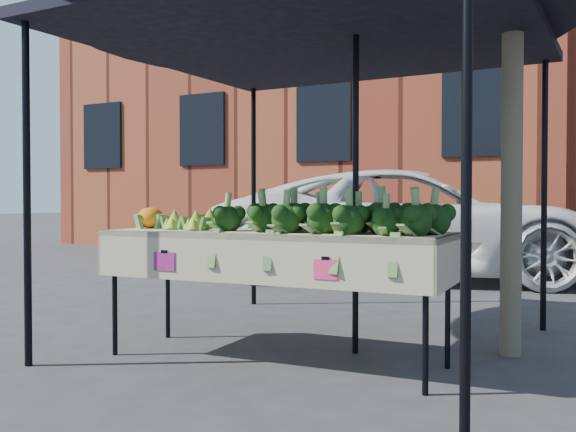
# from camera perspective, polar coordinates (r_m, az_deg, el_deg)

# --- Properties ---
(ground) EXTENTS (90.00, 90.00, 0.00)m
(ground) POSITION_cam_1_polar(r_m,az_deg,el_deg) (4.34, 0.09, -13.45)
(ground) COLOR #2E2E30
(table) EXTENTS (2.44, 0.94, 0.90)m
(table) POSITION_cam_1_polar(r_m,az_deg,el_deg) (4.43, -1.24, -7.19)
(table) COLOR #BDB088
(table) RESTS_ON ground
(canopy) EXTENTS (3.16, 3.16, 2.74)m
(canopy) POSITION_cam_1_polar(r_m,az_deg,el_deg) (4.86, 2.59, 4.45)
(canopy) COLOR black
(canopy) RESTS_ON ground
(broccoli_heap) EXTENTS (1.60, 0.57, 0.26)m
(broccoli_heap) POSITION_cam_1_polar(r_m,az_deg,el_deg) (4.22, 3.53, 0.32)
(broccoli_heap) COLOR black
(broccoli_heap) RESTS_ON table
(romanesco_cluster) EXTENTS (0.43, 0.47, 0.20)m
(romanesco_cluster) POSITION_cam_1_polar(r_m,az_deg,el_deg) (4.73, -8.35, 0.05)
(romanesco_cluster) COLOR #92B739
(romanesco_cluster) RESTS_ON table
(cauliflower_pair) EXTENTS (0.20, 0.20, 0.18)m
(cauliflower_pair) POSITION_cam_1_polar(r_m,az_deg,el_deg) (4.95, -12.17, -0.02)
(cauliflower_pair) COLOR orange
(cauliflower_pair) RESTS_ON table
(vehicle) EXTENTS (2.25, 2.91, 5.57)m
(vehicle) POSITION_cam_1_polar(r_m,az_deg,el_deg) (9.43, 11.07, 11.58)
(vehicle) COLOR white
(vehicle) RESTS_ON ground
(street_tree) EXTENTS (2.19, 2.19, 4.31)m
(street_tree) POSITION_cam_1_polar(r_m,az_deg,el_deg) (4.94, 19.42, 13.50)
(street_tree) COLOR #1E4C14
(street_tree) RESTS_ON ground
(building_left) EXTENTS (12.00, 8.00, 9.00)m
(building_left) POSITION_cam_1_polar(r_m,az_deg,el_deg) (17.51, 4.39, 12.55)
(building_left) COLOR maroon
(building_left) RESTS_ON ground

